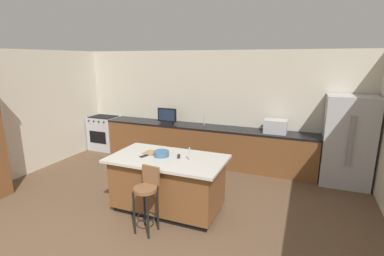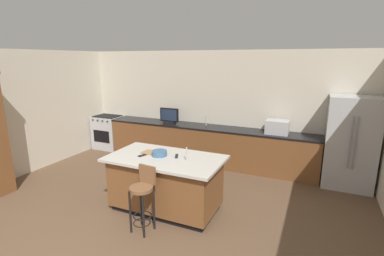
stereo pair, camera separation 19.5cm
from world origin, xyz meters
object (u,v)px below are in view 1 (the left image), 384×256
object	(u,v)px
refrigerator	(347,141)
tv_remote	(179,156)
range_oven	(105,133)
tv_monitor	(167,116)
cell_phone	(144,156)
fruit_bowl	(161,154)
cutting_board	(154,153)
microwave	(276,126)
bar_stool_center	(147,194)
kitchen_island	(168,183)

from	to	relation	value
refrigerator	tv_remote	bearing A→B (deg)	-141.27
range_oven	tv_monitor	world-z (taller)	tv_monitor
tv_remote	tv_monitor	bearing A→B (deg)	98.08
tv_monitor	cell_phone	xyz separation A→B (m)	(0.77, -2.37, -0.17)
fruit_bowl	tv_remote	bearing A→B (deg)	15.11
fruit_bowl	cutting_board	size ratio (longest dim) A/B	0.71
microwave	refrigerator	bearing A→B (deg)	-2.35
range_oven	cutting_board	xyz separation A→B (m)	(2.87, -2.25, 0.47)
microwave	bar_stool_center	size ratio (longest dim) A/B	0.48
refrigerator	cutting_board	xyz separation A→B (m)	(-3.16, -2.19, 0.03)
kitchen_island	cell_phone	xyz separation A→B (m)	(-0.39, -0.09, 0.46)
cell_phone	tv_remote	bearing A→B (deg)	36.88
kitchen_island	tv_monitor	bearing A→B (deg)	116.88
refrigerator	cell_phone	world-z (taller)	refrigerator
kitchen_island	bar_stool_center	distance (m)	0.69
refrigerator	tv_monitor	world-z (taller)	refrigerator
bar_stool_center	microwave	bearing A→B (deg)	70.10
kitchen_island	fruit_bowl	world-z (taller)	fruit_bowl
range_oven	fruit_bowl	bearing A→B (deg)	-37.21
bar_stool_center	refrigerator	bearing A→B (deg)	51.82
kitchen_island	cell_phone	size ratio (longest dim) A/B	12.67
refrigerator	fruit_bowl	distance (m)	3.74
kitchen_island	tv_monitor	size ratio (longest dim) A/B	3.84
bar_stool_center	tv_remote	distance (m)	0.87
tv_monitor	fruit_bowl	world-z (taller)	tv_monitor
bar_stool_center	cell_phone	world-z (taller)	bar_stool_center
range_oven	cutting_board	world-z (taller)	cutting_board
bar_stool_center	fruit_bowl	size ratio (longest dim) A/B	3.90
microwave	cutting_board	distance (m)	2.86
cell_phone	cutting_board	xyz separation A→B (m)	(0.09, 0.17, 0.01)
cell_phone	bar_stool_center	bearing A→B (deg)	-38.80
cell_phone	cutting_board	size ratio (longest dim) A/B	0.42
bar_stool_center	range_oven	bearing A→B (deg)	142.35
bar_stool_center	tv_remote	world-z (taller)	bar_stool_center
bar_stool_center	cell_phone	size ratio (longest dim) A/B	6.60
microwave	fruit_bowl	size ratio (longest dim) A/B	1.89
refrigerator	cell_phone	xyz separation A→B (m)	(-3.26, -2.36, 0.03)
tv_monitor	tv_remote	distance (m)	2.55
tv_monitor	cell_phone	bearing A→B (deg)	-72.08
microwave	cell_phone	distance (m)	3.05
refrigerator	cutting_board	size ratio (longest dim) A/B	5.10
microwave	cutting_board	xyz separation A→B (m)	(-1.76, -2.25, -0.13)
tv_monitor	cutting_board	world-z (taller)	tv_monitor
range_oven	microwave	bearing A→B (deg)	0.01
microwave	tv_monitor	xyz separation A→B (m)	(-2.62, -0.05, 0.03)
tv_remote	refrigerator	bearing A→B (deg)	15.71
range_oven	cell_phone	world-z (taller)	range_oven
microwave	cutting_board	bearing A→B (deg)	-127.96
tv_monitor	cell_phone	world-z (taller)	tv_monitor
cell_phone	fruit_bowl	bearing A→B (deg)	41.08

